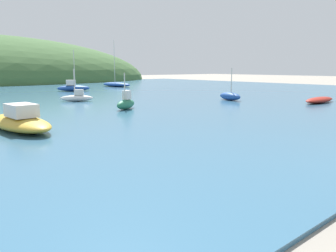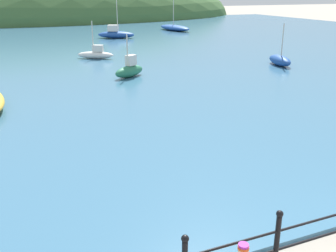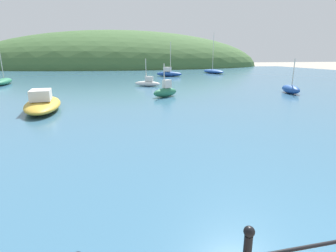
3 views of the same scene
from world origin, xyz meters
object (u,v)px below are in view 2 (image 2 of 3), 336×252
boat_nearest_quay (175,28)px  boat_green_fishing (129,70)px  boat_twin_mast (96,54)px  boat_blue_hull (280,60)px  boat_mid_harbor (116,34)px

boat_nearest_quay → boat_green_fishing: boat_nearest_quay is taller
boat_twin_mast → boat_blue_hull: size_ratio=0.98×
boat_blue_hull → boat_mid_harbor: bearing=106.7°
boat_green_fishing → boat_mid_harbor: 18.02m
boat_nearest_quay → boat_green_fishing: size_ratio=2.77×
boat_twin_mast → boat_mid_harbor: bearing=67.4°
boat_nearest_quay → boat_mid_harbor: 9.44m
boat_twin_mast → boat_blue_hull: bearing=-35.1°
boat_nearest_quay → boat_green_fishing: 25.38m
boat_nearest_quay → boat_blue_hull: bearing=-97.3°
boat_mid_harbor → boat_blue_hull: size_ratio=1.77×
boat_twin_mast → boat_nearest_quay: 20.11m
boat_blue_hull → boat_nearest_quay: bearing=82.7°
boat_twin_mast → boat_blue_hull: 12.14m
boat_mid_harbor → boat_green_fishing: bearing=-103.7°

